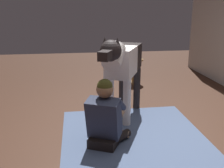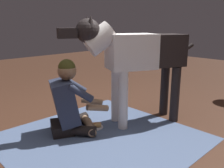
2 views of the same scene
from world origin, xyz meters
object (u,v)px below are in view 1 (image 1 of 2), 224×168
(large_dog, at_px, (122,64))
(hot_dog_on_plate, at_px, (112,131))
(person_sitting_on_floor, at_px, (105,118))
(round_side_table, at_px, (134,69))

(large_dog, bearing_deg, hot_dog_on_plate, -24.82)
(large_dog, bearing_deg, person_sitting_on_floor, -24.82)
(person_sitting_on_floor, bearing_deg, hot_dog_on_plate, 155.18)
(large_dog, xyz_separation_m, hot_dog_on_plate, (0.49, -0.23, -0.84))
(large_dog, bearing_deg, round_side_table, 162.47)
(round_side_table, bearing_deg, person_sitting_on_floor, -19.65)
(hot_dog_on_plate, relative_size, round_side_table, 0.40)
(person_sitting_on_floor, distance_m, hot_dog_on_plate, 0.44)
(person_sitting_on_floor, height_order, large_dog, large_dog)
(round_side_table, bearing_deg, hot_dog_on_plate, -19.06)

